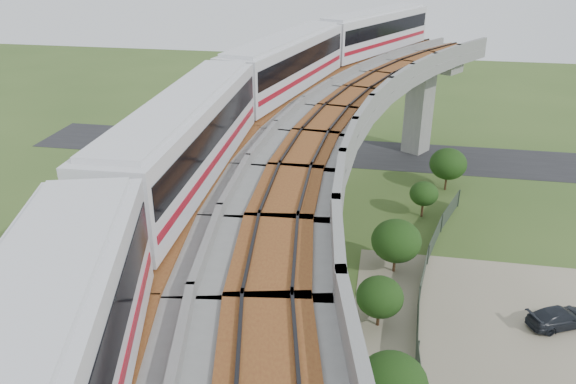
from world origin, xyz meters
name	(u,v)px	position (x,y,z in m)	size (l,w,h in m)	color
ground	(255,344)	(0.00, 0.00, 0.00)	(160.00, 160.00, 0.00)	#395321
asphalt_road	(324,151)	(0.00, 30.00, 0.01)	(60.00, 8.00, 0.03)	#232326
viaduct	(332,197)	(3.84, 0.00, 9.05)	(19.58, 73.98, 11.40)	#99968E
metro_train	(280,98)	(0.53, 4.66, 12.31)	(12.85, 61.13, 3.64)	silver
fence	(443,355)	(9.75, 0.00, 0.75)	(3.87, 38.73, 1.50)	#2D382D
tree_0	(448,164)	(11.45, 22.54, 2.38)	(3.11, 3.11, 3.71)	#382314
tree_1	(424,194)	(9.30, 17.01, 1.94)	(2.19, 2.19, 2.87)	#382314
tree_2	(396,241)	(7.24, 8.59, 2.29)	(3.19, 3.19, 3.65)	#382314
tree_3	(380,297)	(6.41, 2.80, 1.93)	(2.62, 2.62, 3.04)	#382314
tree_4	(392,384)	(7.16, -3.83, 2.01)	(3.17, 3.17, 3.36)	#382314
car_dark	(560,317)	(16.38, 4.57, 0.59)	(1.54, 3.78, 1.10)	black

